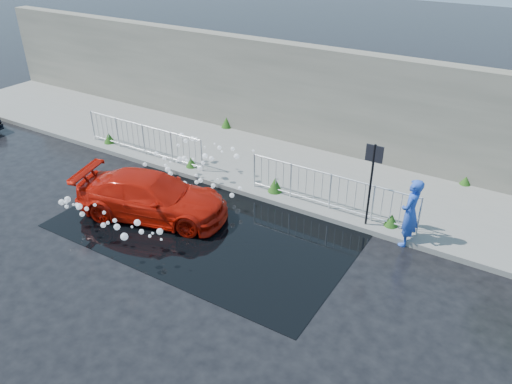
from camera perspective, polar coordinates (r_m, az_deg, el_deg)
ground at (r=13.44m, az=-9.61°, el=-5.17°), size 90.00×90.00×0.00m
pavement at (r=16.90m, az=1.34°, el=3.15°), size 30.00×4.00×0.15m
curb at (r=15.40m, az=-2.44°, el=0.39°), size 30.00×0.25×0.16m
retaining_wall at (r=18.01m, az=5.04°, el=11.00°), size 30.00×0.60×3.50m
puddle at (r=13.80m, az=-5.35°, el=-3.82°), size 8.00×5.00×0.01m
sign_post at (r=13.08m, az=13.12°, el=2.20°), size 0.45×0.06×2.50m
railing_left at (r=17.69m, az=-12.72°, el=6.00°), size 5.05×0.05×1.10m
railing_right at (r=14.10m, az=8.48°, el=0.20°), size 5.05×0.05×1.10m
weeds at (r=16.53m, az=-0.75°, el=3.57°), size 12.17×3.93×0.46m
water_spray at (r=14.81m, az=-9.89°, el=1.70°), size 3.64×5.64×1.11m
red_car at (r=14.17m, az=-11.78°, el=-0.51°), size 4.59×2.85×1.24m
person at (r=13.12m, az=17.21°, el=-2.29°), size 0.50×0.71×1.86m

